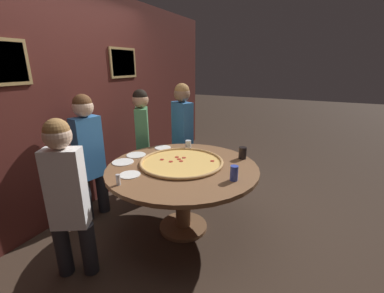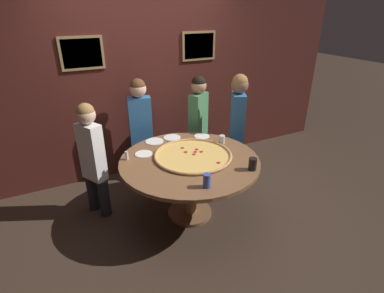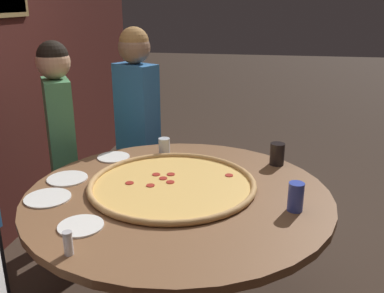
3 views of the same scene
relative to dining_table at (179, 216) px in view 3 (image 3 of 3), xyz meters
name	(u,v)px [view 3 (image 3 of 3)]	position (x,y,z in m)	size (l,w,h in m)	color
dining_table	(179,216)	(0.00, 0.00, 0.00)	(1.54, 1.54, 0.74)	brown
giant_pizza	(172,184)	(0.06, 0.04, 0.15)	(0.88, 0.88, 0.03)	#EAB75B
drink_cup_far_left	(164,146)	(0.54, 0.20, 0.19)	(0.07, 0.07, 0.10)	silver
drink_cup_centre_back	(277,154)	(0.48, -0.49, 0.20)	(0.08, 0.08, 0.13)	black
drink_cup_beside_pizza	(296,197)	(-0.10, -0.57, 0.20)	(0.07, 0.07, 0.14)	#384CB7
white_plate_right_side	(67,178)	(0.06, 0.63, 0.14)	(0.22, 0.22, 0.01)	white
white_plate_left_side	(114,157)	(0.42, 0.49, 0.14)	(0.20, 0.20, 0.01)	white
white_plate_beside_cup	(81,226)	(-0.42, 0.34, 0.14)	(0.20, 0.20, 0.01)	white
white_plate_far_back	(48,198)	(-0.19, 0.62, 0.14)	(0.23, 0.23, 0.01)	white
condiment_shaker	(68,243)	(-0.62, 0.30, 0.18)	(0.04, 0.04, 0.10)	silver
diner_far_right	(61,135)	(0.59, 0.92, 0.20)	(0.37, 0.30, 1.43)	#232328
diner_side_left	(137,118)	(0.97, 0.51, 0.24)	(0.29, 0.39, 1.49)	#232328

